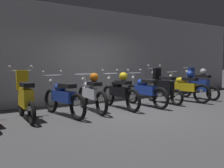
# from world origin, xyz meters

# --- Properties ---
(ground_plane) EXTENTS (80.00, 80.00, 0.00)m
(ground_plane) POSITION_xyz_m (0.00, 0.00, 0.00)
(ground_plane) COLOR #424244
(back_wall) EXTENTS (16.00, 0.30, 3.22)m
(back_wall) POSITION_xyz_m (0.00, 2.54, 1.61)
(back_wall) COLOR #ADADB2
(back_wall) RESTS_ON ground
(motorbike_slot_1) EXTENTS (0.59, 1.68, 1.29)m
(motorbike_slot_1) POSITION_xyz_m (-2.71, 0.78, 0.53)
(motorbike_slot_1) COLOR black
(motorbike_slot_1) RESTS_ON ground
(motorbike_slot_2) EXTENTS (0.59, 1.95, 1.15)m
(motorbike_slot_2) POSITION_xyz_m (-1.81, 0.66, 0.49)
(motorbike_slot_2) COLOR black
(motorbike_slot_2) RESTS_ON ground
(motorbike_slot_3) EXTENTS (0.56, 1.95, 1.08)m
(motorbike_slot_3) POSITION_xyz_m (-0.90, 0.78, 0.53)
(motorbike_slot_3) COLOR black
(motorbike_slot_3) RESTS_ON ground
(motorbike_slot_4) EXTENTS (0.59, 1.95, 1.15)m
(motorbike_slot_4) POSITION_xyz_m (0.00, 0.69, 0.53)
(motorbike_slot_4) COLOR black
(motorbike_slot_4) RESTS_ON ground
(motorbike_slot_5) EXTENTS (0.59, 1.95, 1.15)m
(motorbike_slot_5) POSITION_xyz_m (0.90, 0.58, 0.49)
(motorbike_slot_5) COLOR black
(motorbike_slot_5) RESTS_ON ground
(motorbike_slot_6) EXTENTS (0.59, 1.68, 1.29)m
(motorbike_slot_6) POSITION_xyz_m (1.81, 0.69, 0.53)
(motorbike_slot_6) COLOR black
(motorbike_slot_6) RESTS_ON ground
(motorbike_slot_7) EXTENTS (0.56, 1.95, 1.08)m
(motorbike_slot_7) POSITION_xyz_m (2.71, 0.52, 0.53)
(motorbike_slot_7) COLOR black
(motorbike_slot_7) RESTS_ON ground
(motorbike_slot_8) EXTENTS (0.56, 1.68, 1.18)m
(motorbike_slot_8) POSITION_xyz_m (3.62, 0.63, 0.57)
(motorbike_slot_8) COLOR black
(motorbike_slot_8) RESTS_ON ground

